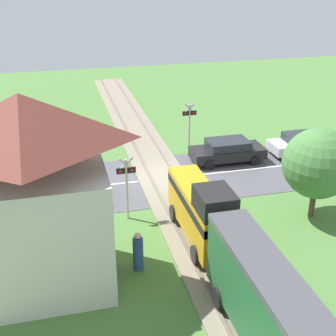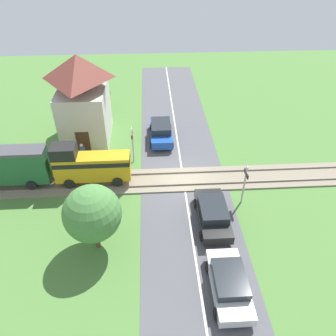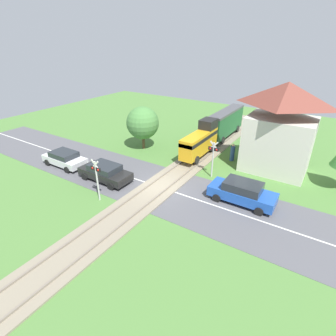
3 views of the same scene
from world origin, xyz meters
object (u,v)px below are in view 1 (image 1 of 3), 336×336
Objects in this scene: car_near_crossing at (228,150)px; car_behind_queue at (303,143)px; crossing_signal_west_approach at (189,120)px; crossing_signal_east_approach at (126,180)px; car_far_side at (53,189)px; station_building at (32,199)px; train at (234,259)px; pedestrian_by_station at (138,253)px.

car_near_crossing reaches higher than car_behind_queue.
car_behind_queue is 7.33m from crossing_signal_west_approach.
crossing_signal_east_approach is at bearing 23.42° from car_behind_queue.
station_building reaches higher than car_far_side.
train is 2.93× the size of car_near_crossing.
pedestrian_by_station is (-3.74, -0.07, -2.92)m from station_building.
crossing_signal_east_approach is (-3.36, 2.37, 1.21)m from car_far_side.
crossing_signal_east_approach is at bearing 55.15° from crossing_signal_west_approach.
pedestrian_by_station is at bearing 36.99° from car_behind_queue.
car_far_side is at bearing 15.48° from car_near_crossing.
car_far_side is 15.74m from car_behind_queue.
train is at bearing 79.60° from crossing_signal_west_approach.
crossing_signal_west_approach reaches higher than car_far_side.
crossing_signal_east_approach is 1.89× the size of pedestrian_by_station.
car_behind_queue is at bearing -149.76° from station_building.
car_near_crossing is at bearing -139.61° from station_building.
car_far_side is 1.08× the size of car_behind_queue.
car_behind_queue is 2.51× the size of pedestrian_by_station.
crossing_signal_east_approach is at bearing 144.83° from car_far_side.
car_far_side is 7.14m from station_building.
car_near_crossing is at bearing 0.00° from car_behind_queue.
car_far_side is (10.40, 2.88, 0.08)m from car_near_crossing.
car_far_side is 0.61× the size of station_building.
station_building is at bearing 84.38° from car_far_side.
crossing_signal_east_approach is at bearing -68.79° from train.
train reaches higher than car_far_side.
car_far_side is (6.01, -9.20, -1.04)m from train.
car_near_crossing is at bearing 126.34° from crossing_signal_west_approach.
train is 2.86× the size of car_far_side.
crossing_signal_east_approach reaches higher than car_near_crossing.
train is 3.10× the size of car_behind_queue.
pedestrian_by_station is at bearing 64.54° from crossing_signal_west_approach.
pedestrian_by_station is at bearing 115.68° from car_far_side.
car_behind_queue is 18.88m from station_building.
car_far_side is at bearing 10.55° from car_behind_queue.
car_behind_queue is (-9.46, -12.08, -1.14)m from train.
crossing_signal_west_approach is at bearing -124.85° from crossing_signal_east_approach.
station_building is 4.74m from pedestrian_by_station.
train reaches higher than crossing_signal_east_approach.
crossing_signal_east_approach is (12.11, 5.25, 1.31)m from car_behind_queue.
car_far_side is 10.20m from crossing_signal_west_approach.
crossing_signal_west_approach is (-8.66, -5.25, 1.21)m from car_far_side.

